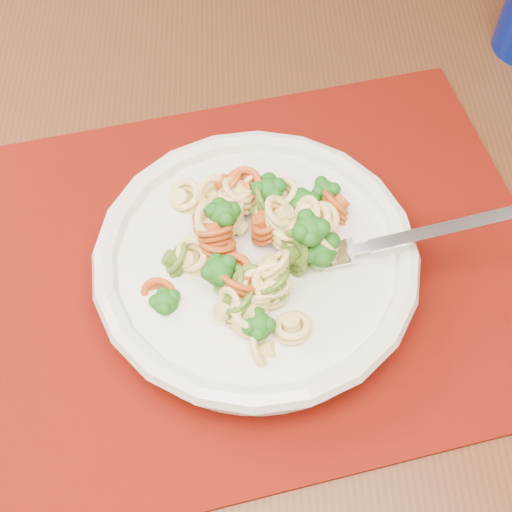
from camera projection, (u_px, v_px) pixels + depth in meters
name	position (u px, v px, depth m)	size (l,w,h in m)	color
dining_table	(274.00, 275.00, 0.73)	(1.40, 1.08, 0.75)	#492414
placemat	(257.00, 266.00, 0.60)	(0.48, 0.37, 0.00)	#631104
pasta_bowl	(256.00, 263.00, 0.56)	(0.26, 0.26, 0.05)	silver
pasta_broccoli_heap	(256.00, 252.00, 0.55)	(0.22, 0.22, 0.06)	#F2D877
fork	(338.00, 254.00, 0.55)	(0.19, 0.02, 0.01)	silver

